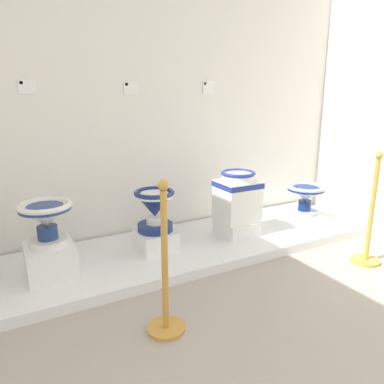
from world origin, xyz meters
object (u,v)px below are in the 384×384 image
(plinth_block_rightmost, at_px, (51,260))
(plinth_block_central_ornate, at_px, (236,227))
(stanchion_post_near_left, at_px, (165,287))
(info_placard_third, at_px, (208,88))
(info_placard_second, at_px, (131,88))
(plinth_block_broad_patterned, at_px, (156,239))
(plinth_block_slender_white, at_px, (304,216))
(antique_toilet_central_ornate, at_px, (237,195))
(antique_toilet_slender_white, at_px, (306,194))
(stanchion_post_near_right, at_px, (369,229))
(antique_toilet_broad_patterned, at_px, (155,206))
(info_placard_first, at_px, (27,87))
(antique_toilet_rightmost, at_px, (46,217))

(plinth_block_rightmost, distance_m, plinth_block_central_ornate, 1.74)
(stanchion_post_near_left, bearing_deg, info_placard_third, 51.55)
(info_placard_second, bearing_deg, stanchion_post_near_left, -103.78)
(plinth_block_broad_patterned, bearing_deg, plinth_block_slender_white, -1.74)
(plinth_block_slender_white, xyz_separation_m, info_placard_third, (-0.91, 0.56, 1.37))
(plinth_block_central_ornate, distance_m, info_placard_third, 1.45)
(antique_toilet_central_ornate, height_order, stanchion_post_near_left, stanchion_post_near_left)
(antique_toilet_central_ornate, relative_size, info_placard_third, 3.67)
(antique_toilet_slender_white, relative_size, stanchion_post_near_right, 0.42)
(antique_toilet_broad_patterned, bearing_deg, info_placard_first, 149.71)
(antique_toilet_central_ornate, bearing_deg, info_placard_first, 162.00)
(info_placard_second, xyz_separation_m, info_placard_third, (0.83, 0.00, 0.01))
(plinth_block_broad_patterned, xyz_separation_m, info_placard_third, (0.84, 0.51, 1.32))
(antique_toilet_broad_patterned, xyz_separation_m, stanchion_post_near_left, (-0.36, -1.01, -0.18))
(antique_toilet_slender_white, xyz_separation_m, stanchion_post_near_right, (-0.18, -0.92, -0.07))
(antique_toilet_broad_patterned, distance_m, antique_toilet_slender_white, 1.76)
(stanchion_post_near_right, bearing_deg, antique_toilet_slender_white, 78.74)
(plinth_block_central_ornate, xyz_separation_m, stanchion_post_near_right, (0.73, -0.92, 0.15))
(antique_toilet_broad_patterned, relative_size, stanchion_post_near_right, 0.38)
(plinth_block_broad_patterned, bearing_deg, antique_toilet_broad_patterned, 180.00)
(plinth_block_rightmost, height_order, stanchion_post_near_left, stanchion_post_near_left)
(antique_toilet_rightmost, distance_m, plinth_block_central_ornate, 1.78)
(antique_toilet_rightmost, bearing_deg, plinth_block_broad_patterned, 5.25)
(plinth_block_rightmost, bearing_deg, antique_toilet_central_ornate, 1.08)
(antique_toilet_broad_patterned, bearing_deg, antique_toilet_rightmost, -174.75)
(plinth_block_rightmost, relative_size, info_placard_second, 2.79)
(plinth_block_broad_patterned, bearing_deg, stanchion_post_near_left, -109.79)
(plinth_block_central_ornate, bearing_deg, antique_toilet_broad_patterned, 176.66)
(antique_toilet_slender_white, bearing_deg, info_placard_third, 148.41)
(antique_toilet_rightmost, relative_size, antique_toilet_slender_white, 0.93)
(stanchion_post_near_right, bearing_deg, antique_toilet_rightmost, 160.10)
(plinth_block_central_ornate, distance_m, stanchion_post_near_left, 1.55)
(antique_toilet_rightmost, relative_size, antique_toilet_broad_patterned, 1.05)
(antique_toilet_rightmost, xyz_separation_m, antique_toilet_slender_white, (2.65, 0.03, -0.18))
(plinth_block_broad_patterned, relative_size, info_placard_third, 2.64)
(antique_toilet_slender_white, bearing_deg, info_placard_first, 167.92)
(info_placard_first, xyz_separation_m, info_placard_third, (1.71, 0.00, 0.01))
(plinth_block_slender_white, height_order, antique_toilet_slender_white, antique_toilet_slender_white)
(antique_toilet_broad_patterned, xyz_separation_m, antique_toilet_central_ornate, (0.85, -0.05, 0.00))
(plinth_block_broad_patterned, relative_size, info_placard_first, 2.62)
(antique_toilet_rightmost, bearing_deg, antique_toilet_broad_patterned, 5.25)
(antique_toilet_rightmost, xyz_separation_m, plinth_block_broad_patterned, (0.89, 0.08, -0.38))
(info_placard_third, bearing_deg, plinth_block_rightmost, -161.22)
(antique_toilet_broad_patterned, height_order, antique_toilet_central_ornate, antique_toilet_central_ornate)
(antique_toilet_rightmost, distance_m, info_placard_first, 1.10)
(antique_toilet_central_ornate, bearing_deg, antique_toilet_broad_patterned, 176.66)
(plinth_block_broad_patterned, height_order, plinth_block_central_ornate, plinth_block_broad_patterned)
(plinth_block_central_ornate, distance_m, info_placard_first, 2.24)
(antique_toilet_broad_patterned, relative_size, info_placard_second, 2.63)
(antique_toilet_rightmost, height_order, antique_toilet_slender_white, antique_toilet_rightmost)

